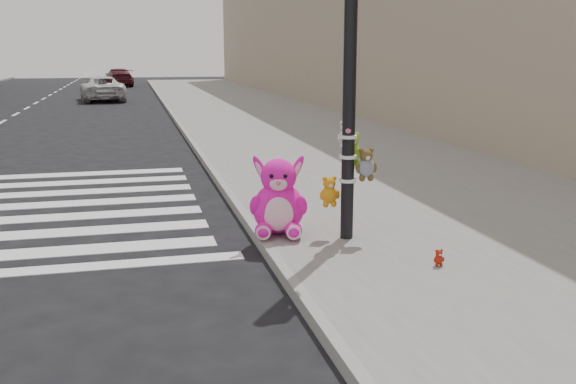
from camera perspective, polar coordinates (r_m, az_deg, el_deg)
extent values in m
plane|color=black|center=(6.20, -12.82, -11.42)|extent=(120.00, 120.00, 0.00)
cube|color=slate|center=(16.64, 3.90, 4.05)|extent=(7.00, 80.00, 0.14)
cube|color=gray|center=(15.95, -8.03, 3.60)|extent=(0.12, 80.00, 0.15)
cylinder|color=black|center=(7.94, 5.50, 9.94)|extent=(0.16, 0.16, 4.00)
cylinder|color=white|center=(8.08, 5.31, 1.05)|extent=(0.22, 0.22, 0.04)
cylinder|color=white|center=(8.03, 5.36, 3.15)|extent=(0.22, 0.22, 0.04)
cylinder|color=white|center=(7.99, 5.39, 4.92)|extent=(0.22, 0.22, 0.04)
ellipsoid|color=#FF15B3|center=(8.11, -2.19, -3.62)|extent=(0.29, 0.40, 0.19)
ellipsoid|color=#FF15B3|center=(8.11, 0.50, -3.61)|extent=(0.29, 0.40, 0.19)
ellipsoid|color=#FF15B3|center=(8.33, -0.85, -1.45)|extent=(0.79, 0.71, 0.68)
ellipsoid|color=#F9BFD1|center=(8.11, -0.85, -1.99)|extent=(0.40, 0.21, 0.44)
sphere|color=#FF15B3|center=(8.24, -0.86, 1.40)|extent=(0.56, 0.56, 0.46)
ellipsoid|color=#FF15B3|center=(8.25, -2.33, 1.85)|extent=(0.33, 0.16, 0.46)
ellipsoid|color=#FF15B3|center=(8.25, 0.61, 1.86)|extent=(0.33, 0.16, 0.46)
imported|color=silver|center=(34.51, -16.19, 8.82)|extent=(2.49, 4.66, 1.25)
imported|color=#50171E|center=(48.85, -14.82, 9.82)|extent=(2.29, 4.58, 1.28)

